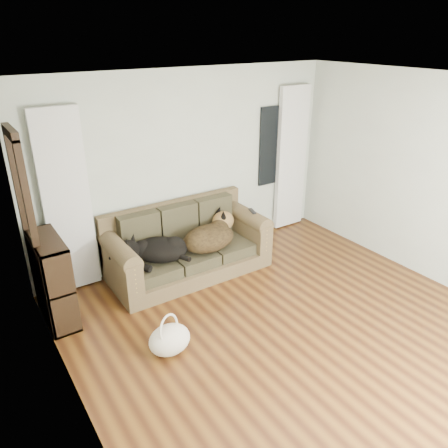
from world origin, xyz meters
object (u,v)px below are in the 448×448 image
sofa (188,242)px  bookshelf (53,280)px  dog_black_lab (156,251)px  tote_bag (170,340)px  dog_shepherd (210,238)px

sofa → bookshelf: (-1.75, -0.07, 0.05)m
dog_black_lab → tote_bag: (-0.47, -1.27, -0.32)m
dog_black_lab → bookshelf: 1.27m
sofa → dog_shepherd: 0.30m
sofa → tote_bag: (-0.96, -1.31, -0.29)m
dog_black_lab → tote_bag: size_ratio=1.60×
bookshelf → sofa: bearing=10.3°
sofa → bookshelf: 1.76m
dog_shepherd → tote_bag: (-1.23, -1.20, -0.33)m
dog_shepherd → sofa: bearing=-29.3°
tote_bag → bookshelf: size_ratio=0.44×
sofa → tote_bag: size_ratio=4.82×
sofa → dog_shepherd: size_ratio=2.66×
dog_black_lab → tote_bag: 1.39m
dog_shepherd → tote_bag: bearing=36.6°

